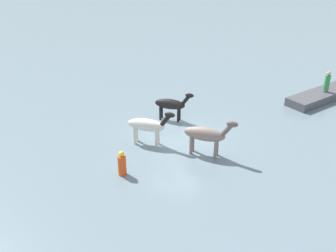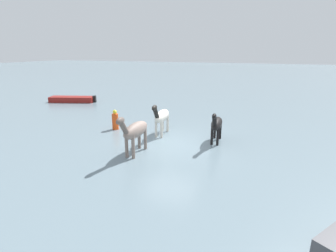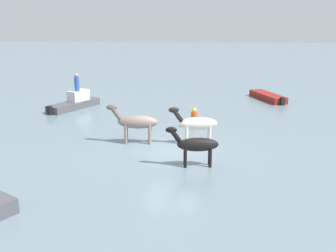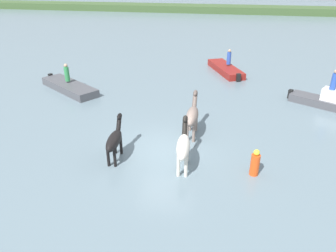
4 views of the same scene
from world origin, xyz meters
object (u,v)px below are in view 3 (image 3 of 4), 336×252
person_boatman_standing (77,83)px  buoy_channel_marker (194,119)px  horse_mid_herd (196,124)px  boat_skiff_near (268,98)px  horse_pinto_flank (196,145)px  horse_chestnut_trailing (136,122)px  boat_motor_center (75,104)px

person_boatman_standing → buoy_channel_marker: 9.09m
horse_mid_herd → boat_skiff_near: horse_mid_herd is taller
horse_pinto_flank → person_boatman_standing: size_ratio=1.83×
horse_chestnut_trailing → horse_mid_herd: (-0.02, -2.91, -0.05)m
boat_motor_center → boat_skiff_near: (3.41, -13.63, -0.15)m
boat_motor_center → buoy_channel_marker: size_ratio=3.49×
horse_pinto_flank → horse_mid_herd: (2.96, -0.11, 0.09)m
horse_pinto_flank → buoy_channel_marker: size_ratio=1.91×
horse_mid_herd → boat_skiff_near: (10.84, -5.67, -0.86)m
boat_motor_center → buoy_channel_marker: boat_motor_center is taller
boat_skiff_near → horse_mid_herd: bearing=133.9°
horse_mid_herd → person_boatman_standing: person_boatman_standing is taller
boat_motor_center → person_boatman_standing: (0.09, -0.21, 1.41)m
horse_chestnut_trailing → person_boatman_standing: bearing=-57.7°
boat_skiff_near → person_boatman_standing: 13.91m
boat_motor_center → person_boatman_standing: bearing=-36.6°
horse_pinto_flank → buoy_channel_marker: horse_pinto_flank is taller
boat_skiff_near → person_boatman_standing: (-3.32, 13.42, 1.56)m
horse_pinto_flank → person_boatman_standing: bearing=-57.7°
boat_skiff_near → person_boatman_standing: person_boatman_standing is taller
horse_chestnut_trailing → horse_mid_herd: horse_chestnut_trailing is taller
horse_pinto_flank → boat_skiff_near: horse_pinto_flank is taller
horse_chestnut_trailing → horse_pinto_flank: bearing=132.8°
person_boatman_standing → boat_motor_center: bearing=113.6°
person_boatman_standing → horse_pinto_flank: bearing=-143.9°
boat_motor_center → boat_skiff_near: 14.05m
horse_chestnut_trailing → boat_motor_center: 9.00m
horse_chestnut_trailing → buoy_channel_marker: (2.85, -2.88, -0.55)m
person_boatman_standing → buoy_channel_marker: bearing=-121.1°
person_boatman_standing → buoy_channel_marker: size_ratio=1.04×
horse_chestnut_trailing → boat_motor_center: horse_chestnut_trailing is taller
horse_mid_herd → person_boatman_standing: 10.82m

